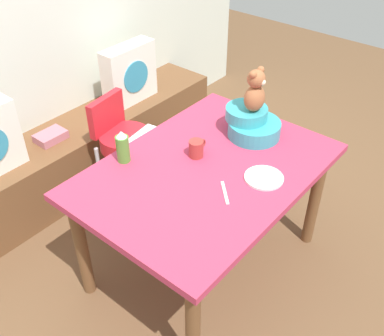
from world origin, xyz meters
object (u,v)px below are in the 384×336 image
object	(u,v)px
pillow_floral_right	(129,74)
ketchup_bottle	(123,147)
infant_seat_teal	(252,124)
book_stack	(51,136)
highchair	(124,138)
coffee_mug	(196,148)
teddy_bear	(255,91)
dining_table	(206,182)
dinner_plate_near	(264,178)

from	to	relation	value
pillow_floral_right	ketchup_bottle	world-z (taller)	ketchup_bottle
pillow_floral_right	infant_seat_teal	xyz separation A→B (m)	(-0.19, -1.21, 0.13)
book_stack	ketchup_bottle	size ratio (longest dim) A/B	1.08
ketchup_bottle	highchair	bearing A→B (deg)	48.86
highchair	coffee_mug	xyz separation A→B (m)	(-0.08, -0.68, 0.27)
highchair	teddy_bear	bearing A→B (deg)	-70.14
pillow_floral_right	ketchup_bottle	distance (m)	1.18
teddy_bear	dining_table	bearing A→B (deg)	-179.63
book_stack	dining_table	xyz separation A→B (m)	(0.14, -1.23, 0.16)
pillow_floral_right	dining_table	bearing A→B (deg)	-116.47
pillow_floral_right	book_stack	bearing A→B (deg)	178.37
book_stack	dinner_plate_near	distance (m)	1.55
book_stack	infant_seat_teal	distance (m)	1.38
dining_table	teddy_bear	xyz separation A→B (m)	(0.42, 0.00, 0.38)
book_stack	teddy_bear	world-z (taller)	teddy_bear
teddy_bear	pillow_floral_right	bearing A→B (deg)	81.22
highchair	ketchup_bottle	bearing A→B (deg)	-131.14
book_stack	infant_seat_teal	xyz separation A→B (m)	(0.55, -1.23, 0.32)
pillow_floral_right	book_stack	xyz separation A→B (m)	(-0.74, 0.02, -0.19)
pillow_floral_right	dinner_plate_near	size ratio (longest dim) A/B	2.20
pillow_floral_right	dining_table	distance (m)	1.35
pillow_floral_right	infant_seat_teal	distance (m)	1.23
book_stack	teddy_bear	bearing A→B (deg)	-65.82
book_stack	highchair	bearing A→B (deg)	-58.72
highchair	coffee_mug	world-z (taller)	coffee_mug
dining_table	highchair	world-z (taller)	highchair
coffee_mug	dinner_plate_near	world-z (taller)	coffee_mug
highchair	dinner_plate_near	distance (m)	1.10
pillow_floral_right	dining_table	xyz separation A→B (m)	(-0.60, -1.21, -0.04)
infant_seat_teal	teddy_bear	bearing A→B (deg)	-90.00
highchair	pillow_floral_right	bearing A→B (deg)	41.39
dining_table	ketchup_bottle	distance (m)	0.48
dining_table	ketchup_bottle	size ratio (longest dim) A/B	7.29
ketchup_bottle	book_stack	bearing A→B (deg)	83.59
teddy_bear	ketchup_bottle	xyz separation A→B (m)	(-0.65, 0.38, -0.19)
book_stack	teddy_bear	xyz separation A→B (m)	(0.55, -1.23, 0.53)
dining_table	pillow_floral_right	bearing A→B (deg)	63.53
highchair	teddy_bear	xyz separation A→B (m)	(0.29, -0.79, 0.50)
highchair	infant_seat_teal	world-z (taller)	infant_seat_teal
ketchup_bottle	dinner_plate_near	size ratio (longest dim) A/B	0.92
dining_table	dinner_plate_near	xyz separation A→B (m)	(0.11, -0.28, 0.10)
dining_table	highchair	bearing A→B (deg)	80.68
teddy_bear	coffee_mug	size ratio (longest dim) A/B	2.08
pillow_floral_right	ketchup_bottle	bearing A→B (deg)	-135.13
dinner_plate_near	infant_seat_teal	bearing A→B (deg)	43.06
infant_seat_teal	dining_table	bearing A→B (deg)	-179.56
infant_seat_teal	dinner_plate_near	bearing A→B (deg)	-136.94
infant_seat_teal	teddy_bear	size ratio (longest dim) A/B	1.32
coffee_mug	infant_seat_teal	bearing A→B (deg)	-16.36
infant_seat_teal	book_stack	bearing A→B (deg)	114.18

